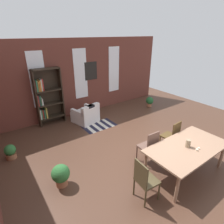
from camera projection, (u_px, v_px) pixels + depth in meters
name	position (u px, v px, depth m)	size (l,w,h in m)	color
ground_plane	(152.00, 160.00, 4.94)	(10.40, 10.40, 0.00)	#4C3023
back_wall_brick	(80.00, 78.00, 7.36)	(8.03, 0.12, 3.00)	brown
window_pane_0	(38.00, 80.00, 6.36)	(0.55, 0.02, 1.95)	white
window_pane_1	(81.00, 74.00, 7.24)	(0.55, 0.02, 1.95)	white
window_pane_2	(114.00, 70.00, 8.12)	(0.55, 0.02, 1.95)	white
dining_table	(187.00, 149.00, 4.28)	(2.02, 1.07, 0.74)	#9A745A
vase_on_table	(188.00, 143.00, 4.20)	(0.12, 0.12, 0.18)	#998466
tealight_candle_0	(197.00, 150.00, 4.09)	(0.04, 0.04, 0.04)	silver
tealight_candle_1	(199.00, 148.00, 4.15)	(0.04, 0.04, 0.03)	silver
dining_chair_far_left	(149.00, 146.00, 4.66)	(0.42, 0.42, 0.95)	brown
dining_chair_far_right	(172.00, 135.00, 5.15)	(0.43, 0.43, 0.95)	#4F3A1D
dining_chair_head_left	(145.00, 179.00, 3.61)	(0.43, 0.43, 0.95)	#473C24
bookshelf_tall	(47.00, 97.00, 6.55)	(0.96, 0.32, 2.06)	#2D2319
armchair_white	(86.00, 115.00, 6.96)	(0.97, 0.97, 0.75)	white
potted_plant_by_shelf	(10.00, 152.00, 4.94)	(0.30, 0.30, 0.42)	#9E6042
potted_plant_corner	(61.00, 175.00, 4.04)	(0.41, 0.41, 0.53)	#9E6042
potted_plant_window	(150.00, 101.00, 8.44)	(0.34, 0.34, 0.45)	#9E6042
striped_rug	(99.00, 125.00, 6.77)	(1.19, 0.73, 0.01)	#1E1E33
framed_picture	(91.00, 71.00, 7.46)	(0.56, 0.03, 0.72)	black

